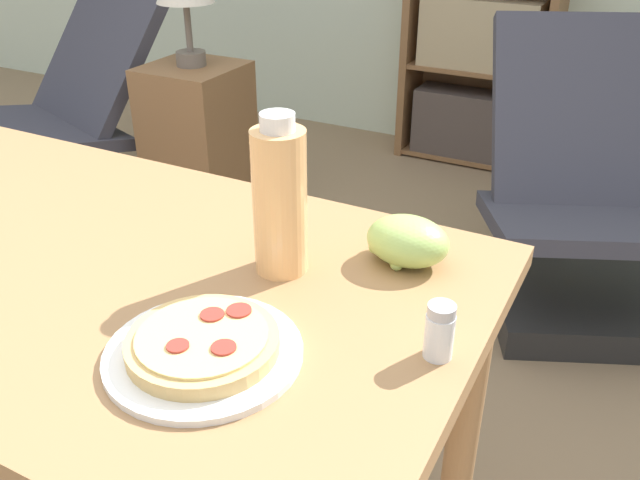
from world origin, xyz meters
TOP-DOWN VIEW (x-y plane):
  - dining_table at (0.08, -0.05)m, footprint 1.36×0.71m
  - pizza_on_plate at (0.46, -0.17)m, footprint 0.25×0.25m
  - grape_bunch at (0.60, 0.16)m, footprint 0.13×0.10m
  - drink_bottle at (0.44, 0.06)m, footprint 0.08×0.08m
  - salt_shaker at (0.71, -0.03)m, footprint 0.04×0.04m
  - lounge_chair_near at (-1.28, 1.21)m, footprint 0.82×0.93m
  - lounge_chair_far at (0.77, 1.37)m, footprint 0.84×0.95m
  - bookshelf at (0.08, 2.46)m, footprint 0.69×0.27m
  - side_table at (-0.69, 1.31)m, footprint 0.34×0.34m

SIDE VIEW (x-z plane):
  - lounge_chair_near at x=-1.28m, z-range -0.15..0.73m
  - lounge_chair_far at x=0.77m, z-range -0.15..0.73m
  - side_table at x=-0.69m, z-range 0.00..0.64m
  - bookshelf at x=0.08m, z-range -0.03..1.30m
  - dining_table at x=0.08m, z-range 0.27..1.02m
  - pizza_on_plate at x=0.46m, z-range 0.74..0.78m
  - grape_bunch at x=0.60m, z-range 0.75..0.82m
  - salt_shaker at x=0.71m, z-range 0.75..0.82m
  - drink_bottle at x=0.44m, z-range 0.74..0.99m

